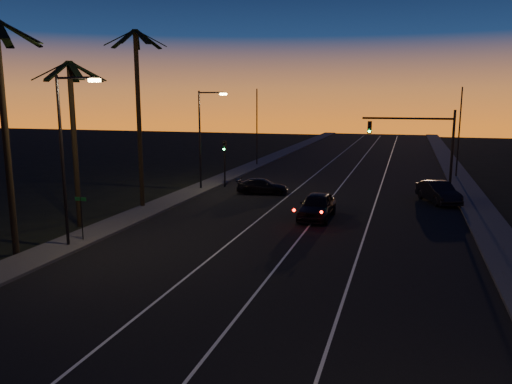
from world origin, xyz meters
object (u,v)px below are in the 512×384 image
(lead_car, at_px, (317,206))
(cross_car, at_px, (262,186))
(signal_mast, at_px, (421,138))
(right_car, at_px, (438,192))

(lead_car, height_order, cross_car, lead_car)
(signal_mast, bearing_deg, right_car, -52.31)
(lead_car, xyz_separation_m, cross_car, (-5.92, 7.40, -0.22))
(right_car, height_order, cross_car, right_car)
(lead_car, distance_m, cross_car, 9.47)
(right_car, xyz_separation_m, cross_car, (-13.89, -0.38, -0.17))
(signal_mast, distance_m, lead_car, 12.28)
(lead_car, relative_size, right_car, 1.08)
(cross_car, bearing_deg, right_car, 1.56)
(lead_car, relative_size, cross_car, 1.22)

